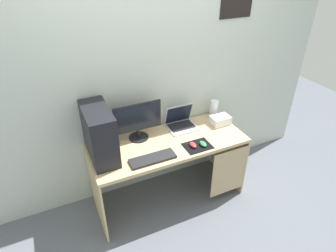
# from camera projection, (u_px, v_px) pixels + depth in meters

# --- Properties ---
(ground_plane) EXTENTS (8.00, 8.00, 0.00)m
(ground_plane) POSITION_uv_depth(u_px,v_px,m) (168.00, 195.00, 3.19)
(ground_plane) COLOR slate
(wall_back) EXTENTS (4.00, 0.05, 2.60)m
(wall_back) POSITION_uv_depth(u_px,v_px,m) (153.00, 73.00, 2.77)
(wall_back) COLOR beige
(wall_back) RESTS_ON ground_plane
(desk) EXTENTS (1.52, 0.63, 0.72)m
(desk) POSITION_uv_depth(u_px,v_px,m) (170.00, 153.00, 2.88)
(desk) COLOR tan
(desk) RESTS_ON ground_plane
(pc_tower) EXTENTS (0.22, 0.50, 0.48)m
(pc_tower) POSITION_uv_depth(u_px,v_px,m) (99.00, 134.00, 2.49)
(pc_tower) COLOR black
(pc_tower) RESTS_ON desk
(monitor) EXTENTS (0.47, 0.20, 0.38)m
(monitor) POSITION_uv_depth(u_px,v_px,m) (138.00, 121.00, 2.75)
(monitor) COLOR black
(monitor) RESTS_ON desk
(laptop) EXTENTS (0.30, 0.25, 0.24)m
(laptop) POSITION_uv_depth(u_px,v_px,m) (181.00, 123.00, 3.02)
(laptop) COLOR #B7BCC6
(laptop) RESTS_ON desk
(speaker) EXTENTS (0.09, 0.09, 0.20)m
(speaker) POSITION_uv_depth(u_px,v_px,m) (214.00, 109.00, 3.16)
(speaker) COLOR white
(speaker) RESTS_ON desk
(projector) EXTENTS (0.20, 0.14, 0.09)m
(projector) POSITION_uv_depth(u_px,v_px,m) (220.00, 120.00, 3.06)
(projector) COLOR white
(projector) RESTS_ON desk
(keyboard) EXTENTS (0.42, 0.14, 0.02)m
(keyboard) POSITION_uv_depth(u_px,v_px,m) (153.00, 159.00, 2.56)
(keyboard) COLOR #232326
(keyboard) RESTS_ON desk
(mousepad) EXTENTS (0.26, 0.20, 0.00)m
(mousepad) POSITION_uv_depth(u_px,v_px,m) (198.00, 146.00, 2.74)
(mousepad) COLOR black
(mousepad) RESTS_ON desk
(mouse_left) EXTENTS (0.06, 0.10, 0.03)m
(mouse_left) POSITION_uv_depth(u_px,v_px,m) (193.00, 145.00, 2.72)
(mouse_left) COLOR #B23333
(mouse_left) RESTS_ON mousepad
(mouse_right) EXTENTS (0.06, 0.10, 0.03)m
(mouse_right) POSITION_uv_depth(u_px,v_px,m) (203.00, 144.00, 2.74)
(mouse_right) COLOR #338C4C
(mouse_right) RESTS_ON mousepad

